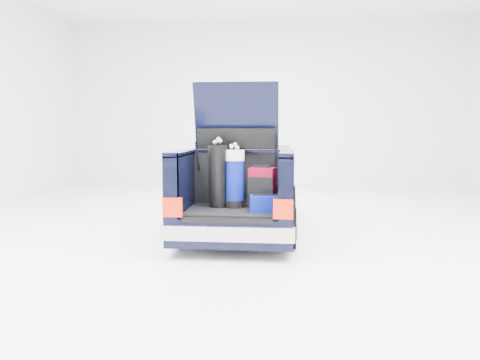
# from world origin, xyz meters

# --- Properties ---
(ground) EXTENTS (14.00, 14.00, 0.00)m
(ground) POSITION_xyz_m (0.00, 0.00, 0.00)
(ground) COLOR white
(ground) RESTS_ON ground
(car) EXTENTS (1.87, 4.65, 2.47)m
(car) POSITION_xyz_m (-0.00, 0.11, 0.67)
(car) COLOR black
(car) RESTS_ON ground
(red_suitcase) EXTENTS (0.42, 0.32, 0.62)m
(red_suitcase) POSITION_xyz_m (0.41, -1.28, 0.89)
(red_suitcase) COLOR maroon
(red_suitcase) RESTS_ON car
(black_golf_bag) EXTENTS (0.32, 0.36, 1.03)m
(black_golf_bag) POSITION_xyz_m (-0.24, -1.32, 1.07)
(black_golf_bag) COLOR black
(black_golf_bag) RESTS_ON car
(blue_golf_bag) EXTENTS (0.34, 0.34, 0.97)m
(blue_golf_bag) POSITION_xyz_m (0.01, -1.32, 1.04)
(blue_golf_bag) COLOR black
(blue_golf_bag) RESTS_ON car
(blue_duffel) EXTENTS (0.50, 0.36, 0.25)m
(blue_duffel) POSITION_xyz_m (0.50, -1.64, 0.71)
(blue_duffel) COLOR #050E76
(blue_duffel) RESTS_ON car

